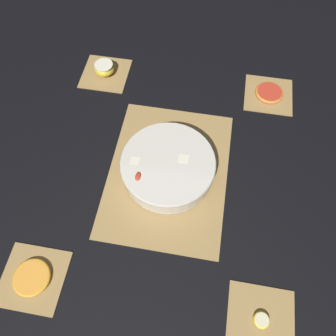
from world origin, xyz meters
TOP-DOWN VIEW (x-y plane):
  - ground_plane at (0.00, 0.00)m, footprint 6.00×6.00m
  - bamboo_mat_center at (0.00, 0.00)m, footprint 0.46×0.34m
  - coaster_mat_near_left at (-0.35, -0.28)m, footprint 0.16×0.16m
  - coaster_mat_near_right at (0.35, -0.28)m, footprint 0.16×0.16m
  - coaster_mat_far_left at (-0.35, 0.28)m, footprint 0.16×0.16m
  - coaster_mat_far_right at (0.35, 0.28)m, footprint 0.16×0.16m
  - fruit_salad_bowl at (-0.00, -0.00)m, footprint 0.27×0.27m
  - apple_half at (-0.35, -0.28)m, footprint 0.07×0.07m
  - orange_slice_whole at (0.35, -0.28)m, footprint 0.09×0.09m
  - banana_coin_single at (0.35, 0.28)m, footprint 0.04×0.04m
  - grapefruit_slice at (-0.35, 0.28)m, footprint 0.09×0.09m

SIDE VIEW (x-z plane):
  - ground_plane at x=0.00m, z-range 0.00..0.00m
  - coaster_mat_near_left at x=-0.35m, z-range 0.00..0.01m
  - coaster_mat_near_right at x=0.35m, z-range 0.00..0.01m
  - coaster_mat_far_left at x=-0.35m, z-range 0.00..0.01m
  - coaster_mat_far_right at x=0.35m, z-range 0.00..0.01m
  - bamboo_mat_center at x=0.00m, z-range 0.00..0.01m
  - banana_coin_single at x=0.35m, z-range 0.01..0.01m
  - orange_slice_whole at x=0.35m, z-range 0.01..0.02m
  - grapefruit_slice at x=-0.35m, z-range 0.01..0.02m
  - apple_half at x=-0.35m, z-range 0.01..0.04m
  - fruit_salad_bowl at x=0.00m, z-range 0.01..0.08m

